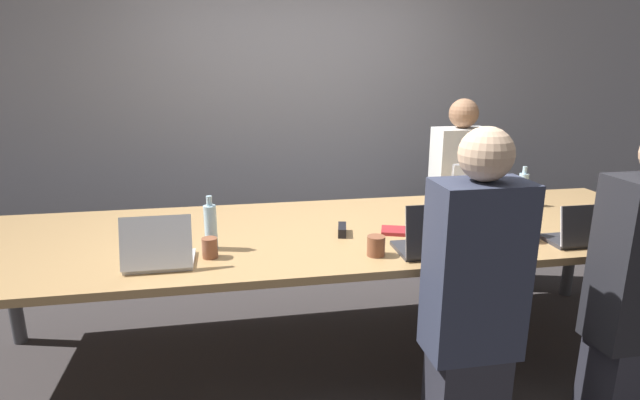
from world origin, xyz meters
The scene contains 20 objects.
ground_plane centered at (0.00, 0.00, 0.00)m, with size 24.00×24.00×0.00m, color #383333.
curtain_wall centered at (0.00, 1.76, 1.40)m, with size 12.00×0.06×2.80m.
conference_table centered at (0.00, 0.00, 0.73)m, with size 4.17×1.25×0.78m.
laptop_near_midright centered at (0.40, -0.47, 0.86)m, with size 0.31×0.27×0.27m.
person_near_midright centered at (0.46, -0.81, 0.71)m, with size 0.40×0.24×1.45m.
cup_near_midright centered at (0.13, -0.43, 0.83)m, with size 0.09×0.09×0.10m.
bottle_near_midright centered at (0.64, -0.34, 0.87)m, with size 0.06×0.06×0.20m.
laptop_near_left centered at (-0.89, -0.39, 0.85)m, with size 0.31×0.25×0.25m.
cup_near_left centered at (-0.67, -0.31, 0.83)m, with size 0.08×0.08×0.10m.
bottle_near_left centered at (-0.66, -0.19, 0.90)m, with size 0.06×0.06×0.28m.
laptop_far_right centered at (1.08, 0.39, 0.85)m, with size 0.33×0.25×0.26m.
person_far_right centered at (1.15, 0.82, 0.70)m, with size 0.40×0.24×1.45m.
cup_far_right centered at (1.36, 0.29, 0.82)m, with size 0.09×0.09×0.08m.
bottle_far_right centered at (1.34, 0.27, 0.89)m, with size 0.06×0.06×0.26m.
laptop_near_right centered at (1.23, -0.47, 0.84)m, with size 0.32×0.22×0.23m.
person_near_right centered at (1.24, -0.87, 0.69)m, with size 0.40×0.24×1.42m.
cup_near_right centered at (0.98, -0.38, 0.83)m, with size 0.07×0.07×0.09m.
bottle_near_right centered at (0.93, -0.33, 0.90)m, with size 0.08×0.08×0.27m.
stapler centered at (0.04, -0.09, 0.80)m, with size 0.08×0.16×0.05m.
notebook centered at (0.37, -0.12, 0.79)m, with size 0.25×0.20×0.02m.
Camera 1 is at (-0.54, -2.64, 1.69)m, focal length 28.00 mm.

